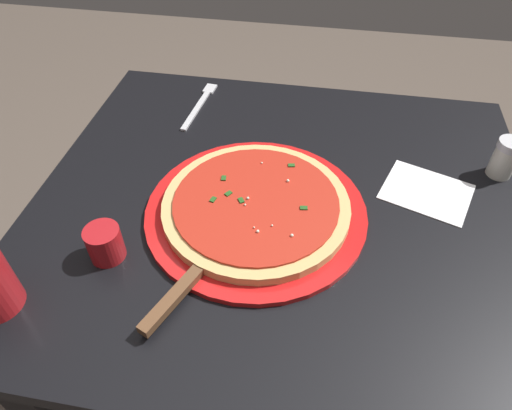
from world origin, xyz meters
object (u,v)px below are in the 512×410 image
cup_small_sauce (105,243)px  pizza_server (192,278)px  fork (201,103)px  serving_plate (256,211)px  napkin_folded_right (427,192)px  pizza (256,205)px  parmesan_shaker (505,158)px

cup_small_sauce → pizza_server: bearing=168.0°
pizza_server → fork: (0.11, -0.47, -0.01)m
serving_plate → napkin_folded_right: serving_plate is taller
pizza → cup_small_sauce: (0.21, 0.13, 0.01)m
pizza → parmesan_shaker: (-0.42, -0.18, 0.02)m
serving_plate → fork: (0.18, -0.31, -0.00)m
pizza → fork: pizza is taller
cup_small_sauce → parmesan_shaker: bearing=-154.2°
fork → cup_small_sauce: bearing=86.1°
fork → serving_plate: bearing=120.0°
fork → parmesan_shaker: size_ratio=2.53×
pizza_server → fork: size_ratio=1.18×
fork → parmesan_shaker: bearing=167.6°
serving_plate → parmesan_shaker: 0.46m
cup_small_sauce → parmesan_shaker: parmesan_shaker is taller
fork → pizza_server: bearing=103.6°
pizza → fork: bearing=-60.0°
serving_plate → pizza: 0.01m
pizza → fork: size_ratio=1.67×
pizza_server → napkin_folded_right: size_ratio=1.51×
pizza → cup_small_sauce: size_ratio=5.60×
serving_plate → fork: serving_plate is taller
pizza → pizza_server: size_ratio=1.42×
pizza → fork: 0.36m
pizza → napkin_folded_right: 0.31m
napkin_folded_right → fork: (0.47, -0.21, 0.00)m
serving_plate → pizza_server: bearing=67.4°
pizza → cup_small_sauce: cup_small_sauce is taller
parmesan_shaker → napkin_folded_right: bearing=28.8°
serving_plate → fork: bearing=-60.0°
cup_small_sauce → fork: bearing=-93.9°
serving_plate → napkin_folded_right: (-0.29, -0.10, -0.00)m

